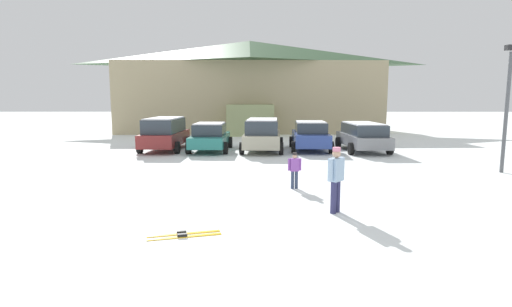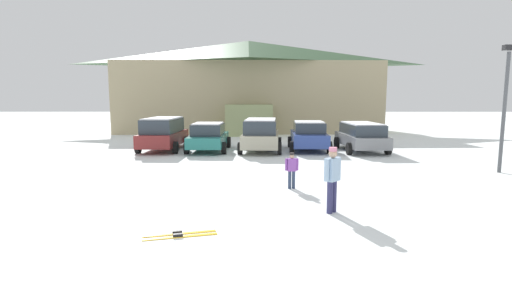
% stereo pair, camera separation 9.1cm
% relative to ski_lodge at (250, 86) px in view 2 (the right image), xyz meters
% --- Properties ---
extents(ground, '(160.00, 160.00, 0.00)m').
position_rel_ski_lodge_xyz_m(ground, '(-0.00, -29.23, -4.00)').
color(ground, white).
extents(ski_lodge, '(22.69, 11.07, 7.90)m').
position_rel_ski_lodge_xyz_m(ski_lodge, '(0.00, 0.00, 0.00)').
color(ski_lodge, tan).
rests_on(ski_lodge, ground).
extents(parked_maroon_van, '(2.30, 4.76, 1.82)m').
position_rel_ski_lodge_xyz_m(parked_maroon_van, '(-4.50, -13.93, -3.03)').
color(parked_maroon_van, maroon).
rests_on(parked_maroon_van, ground).
extents(parked_teal_hatchback, '(2.23, 4.56, 1.55)m').
position_rel_ski_lodge_xyz_m(parked_teal_hatchback, '(-1.95, -14.23, -3.20)').
color(parked_teal_hatchback, '#267E75').
rests_on(parked_teal_hatchback, ground).
extents(parked_beige_suv, '(2.44, 4.58, 1.77)m').
position_rel_ski_lodge_xyz_m(parked_beige_suv, '(0.92, -14.39, -3.05)').
color(parked_beige_suv, '#AEA88F').
rests_on(parked_beige_suv, ground).
extents(parked_blue_hatchback, '(2.33, 4.36, 1.62)m').
position_rel_ski_lodge_xyz_m(parked_blue_hatchback, '(3.59, -13.99, -3.17)').
color(parked_blue_hatchback, '#2D4494').
rests_on(parked_blue_hatchback, ground).
extents(parked_grey_wagon, '(2.31, 4.66, 1.57)m').
position_rel_ski_lodge_xyz_m(parked_grey_wagon, '(6.40, -14.41, -3.14)').
color(parked_grey_wagon, gray).
rests_on(parked_grey_wagon, ground).
extents(skier_adult_in_blue_parka, '(0.45, 0.49, 1.67)m').
position_rel_ski_lodge_xyz_m(skier_adult_in_blue_parka, '(2.57, -26.27, -3.05)').
color(skier_adult_in_blue_parka, navy).
rests_on(skier_adult_in_blue_parka, ground).
extents(skier_child_in_purple_jacket, '(0.43, 0.19, 1.16)m').
position_rel_ski_lodge_xyz_m(skier_child_in_purple_jacket, '(1.80, -23.56, -3.34)').
color(skier_child_in_purple_jacket, '#303C59').
rests_on(skier_child_in_purple_jacket, ground).
extents(pair_of_skis, '(1.56, 0.68, 0.08)m').
position_rel_ski_lodge_xyz_m(pair_of_skis, '(-0.96, -28.00, -3.98)').
color(pair_of_skis, yellow).
rests_on(pair_of_skis, ground).
extents(lamp_post, '(0.44, 0.24, 4.86)m').
position_rel_ski_lodge_xyz_m(lamp_post, '(10.16, -20.73, -1.23)').
color(lamp_post, '#515459').
rests_on(lamp_post, ground).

